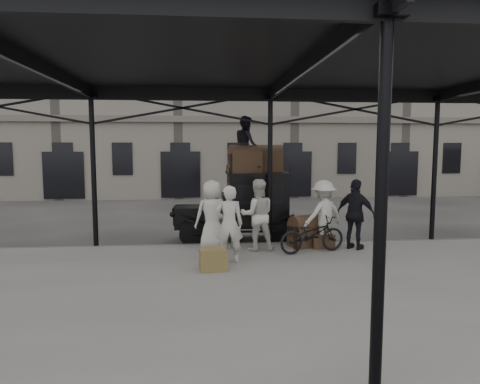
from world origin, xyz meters
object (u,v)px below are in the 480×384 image
Objects in this scene: taxi at (247,203)px; steamer_trunk_roof_near at (245,161)px; steamer_trunk_platform at (308,233)px; porter_official at (356,214)px; porter_left at (229,224)px; bicycle at (312,234)px.

steamer_trunk_roof_near is (-0.08, -0.25, 1.32)m from taxi.
steamer_trunk_roof_near is 0.93× the size of steamer_trunk_platform.
porter_official is at bearing -34.99° from taxi.
steamer_trunk_roof_near reaches higher than taxi.
porter_left is at bearing -115.26° from steamer_trunk_roof_near.
taxi is 3.60× the size of steamer_trunk_platform.
porter_left is 1.01× the size of bicycle.
porter_official is at bearing -42.52° from steamer_trunk_roof_near.
taxi is 1.88× the size of porter_official.
porter_official is at bearing -43.48° from steamer_trunk_platform.
bicycle is at bearing -55.85° from taxi.
steamer_trunk_roof_near reaches higher than porter_official.
taxi is 2.28m from steamer_trunk_platform.
taxi reaches higher than porter_official.
steamer_trunk_platform is at bearing 22.80° from porter_official.
steamer_trunk_roof_near is at bearing -108.07° from taxi.
porter_official is (3.55, 1.04, 0.02)m from porter_left.
porter_official is 2.05× the size of steamer_trunk_roof_near.
porter_official is at bearing -162.36° from porter_left.
bicycle is at bearing 57.39° from porter_official.
bicycle is 3.18m from steamer_trunk_roof_near.
bicycle is 1.98× the size of steamer_trunk_roof_near.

